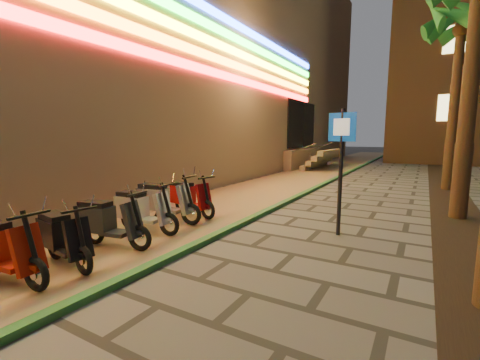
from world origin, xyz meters
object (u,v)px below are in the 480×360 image
Objects in this scene: scooter_8 at (162,201)px; scooter_9 at (188,197)px; pedestrian_sign at (341,155)px; scooter_7 at (140,210)px; scooter_5 at (62,237)px; scooter_4 at (1,249)px; scooter_6 at (106,222)px.

scooter_8 is 1.08× the size of scooter_9.
scooter_7 is at bearing -140.17° from pedestrian_sign.
pedestrian_sign is at bearing 55.26° from scooter_5.
scooter_6 is (0.04, 1.74, -0.00)m from scooter_4.
scooter_5 is at bearing -89.52° from scooter_8.
pedestrian_sign is 1.67× the size of scooter_9.
scooter_9 is at bearing 102.83° from scooter_5.
scooter_4 is at bearing -101.31° from scooter_6.
scooter_5 is 0.95× the size of scooter_9.
scooter_6 is at bearing 83.75° from scooter_4.
scooter_6 is at bearing -85.38° from scooter_7.
pedestrian_sign is at bearing 14.97° from scooter_9.
pedestrian_sign reaches higher than scooter_7.
pedestrian_sign reaches higher than scooter_8.
scooter_4 is 0.82m from scooter_5.
scooter_9 is (-0.31, 3.65, 0.02)m from scooter_5.
scooter_5 is 0.93m from scooter_6.
scooter_4 is at bearing -93.45° from scooter_8.
scooter_8 reaches higher than scooter_9.
scooter_4 is at bearing -115.30° from pedestrian_sign.
pedestrian_sign is at bearing 46.63° from scooter_4.
scooter_9 is (-3.89, -0.22, -1.23)m from pedestrian_sign.
scooter_6 is 1.01× the size of scooter_9.
pedestrian_sign is 1.66× the size of scooter_4.
scooter_5 is at bearing -87.25° from scooter_7.
scooter_7 is 1.72m from scooter_9.
scooter_9 is (-0.22, 2.73, -0.00)m from scooter_6.
scooter_6 is (-0.09, 0.93, 0.02)m from scooter_5.
scooter_4 is at bearing -90.83° from scooter_5.
scooter_8 reaches higher than scooter_6.
scooter_7 is (-0.13, 2.75, 0.01)m from scooter_4.
scooter_4 is 1.00× the size of scooter_6.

